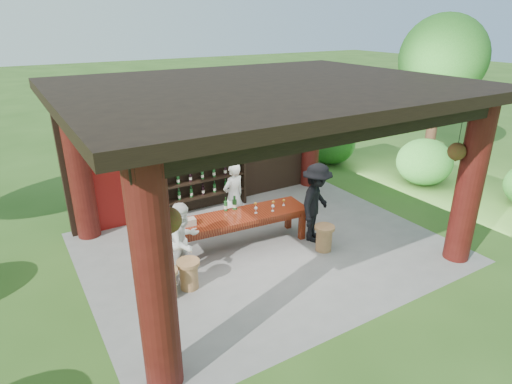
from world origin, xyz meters
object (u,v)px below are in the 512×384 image
stool_far_left (167,283)px  napkin_basket (189,222)px  tasting_table (237,220)px  guest_woman (184,241)px  wine_shelf (202,172)px  host (234,196)px  stool_near_left (189,274)px  stool_near_right (324,237)px  guest_man (316,203)px

stool_far_left → napkin_basket: bearing=49.6°
tasting_table → guest_woman: size_ratio=2.08×
wine_shelf → napkin_basket: (-1.22, -2.02, -0.21)m
tasting_table → host: (0.37, 0.84, 0.17)m
guest_woman → napkin_basket: bearing=34.7°
tasting_table → napkin_basket: napkin_basket is taller
stool_near_left → stool_near_right: (3.00, -0.20, 0.00)m
wine_shelf → host: bearing=-81.3°
stool_near_right → wine_shelf: bearing=112.6°
stool_near_right → host: size_ratio=0.35×
guest_man → host: bearing=99.2°
tasting_table → stool_near_right: (1.50, -1.08, -0.33)m
host → napkin_basket: size_ratio=6.14×
wine_shelf → stool_near_left: 3.51m
stool_near_right → guest_woman: bearing=168.9°
stool_near_right → guest_man: size_ratio=0.32×
tasting_table → stool_far_left: (-1.95, -0.97, -0.33)m
host → wine_shelf: bearing=-95.0°
guest_woman → napkin_basket: (0.36, 0.60, 0.05)m
stool_near_left → guest_woman: 0.61m
host → stool_near_left: bearing=28.9°
wine_shelf → stool_near_left: wine_shelf is taller
tasting_table → stool_far_left: bearing=-153.6°
stool_near_left → guest_woman: guest_woman is taller
tasting_table → stool_near_left: bearing=-149.5°
guest_woman → stool_near_left: bearing=-128.5°
stool_near_left → stool_near_right: size_ratio=1.00×
tasting_table → napkin_basket: size_ratio=12.24×
stool_far_left → guest_man: (3.58, 0.37, 0.59)m
stool_near_left → host: (1.87, 1.72, 0.50)m
guest_man → napkin_basket: (-2.68, 0.69, -0.07)m
stool_near_left → stool_far_left: bearing=-169.3°
stool_near_left → host: host is taller
tasting_table → host: 0.93m
guest_man → guest_woman: bearing=146.1°
stool_far_left → host: host is taller
guest_woman → guest_man: (3.04, -0.09, 0.12)m
wine_shelf → stool_near_right: wine_shelf is taller
stool_near_left → host: bearing=42.6°
host → napkin_basket: host is taller
guest_man → napkin_basket: bearing=133.4°
stool_near_right → host: 2.28m
tasting_table → stool_far_left: tasting_table is taller
tasting_table → stool_near_left: size_ratio=5.66×
host → guest_man: (1.26, -1.43, 0.09)m
stool_near_right → tasting_table: bearing=144.3°
tasting_table → stool_near_right: size_ratio=5.64×
stool_near_right → guest_woman: 3.00m
stool_near_right → stool_far_left: 3.45m
guest_man → napkin_basket: guest_man is taller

